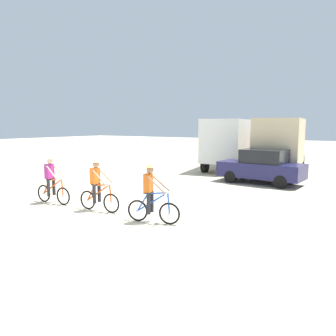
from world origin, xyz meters
name	(u,v)px	position (x,y,z in m)	size (l,w,h in m)	color
ground_plane	(98,215)	(0.00, 0.00, 0.00)	(120.00, 120.00, 0.00)	beige
box_truck_white_box	(229,141)	(-0.98, 13.27, 1.87)	(3.52, 7.06, 3.35)	white
box_truck_tan_camper	(281,144)	(2.61, 12.67, 1.87)	(3.23, 7.00, 3.35)	#CCB78E
sedan_parked	(262,166)	(2.68, 8.89, 0.88)	(4.31, 2.04, 1.76)	#1E1E4C
cyclist_orange_shirt	(52,182)	(-2.62, 0.19, 0.85)	(1.73, 0.52, 1.82)	black
cyclist_cowboy_hat	(97,187)	(-0.33, 0.35, 0.85)	(1.73, 0.52, 1.82)	black
cyclist_near_camera	(151,196)	(2.05, 0.26, 0.85)	(1.69, 0.61, 1.82)	black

